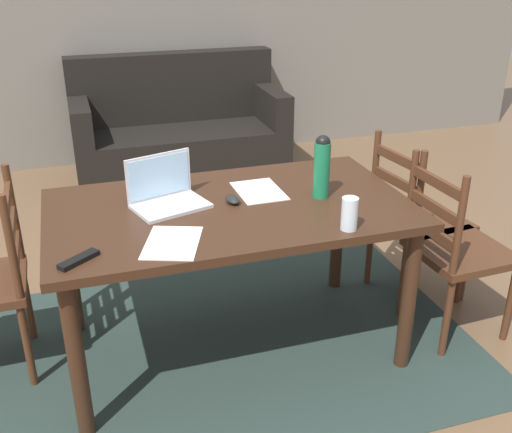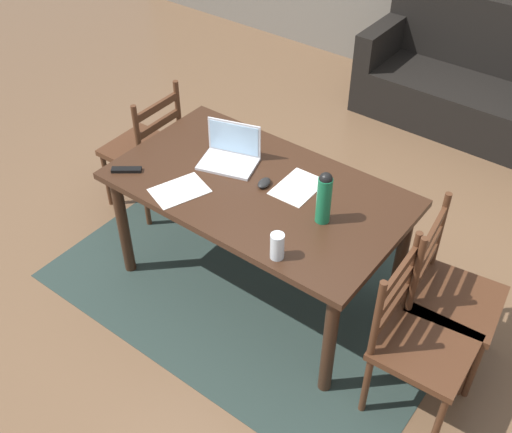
{
  "view_description": "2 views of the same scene",
  "coord_description": "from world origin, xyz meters",
  "px_view_note": "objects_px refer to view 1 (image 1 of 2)",
  "views": [
    {
      "loc": [
        -0.65,
        -2.43,
        1.87
      ],
      "look_at": [
        0.13,
        0.01,
        0.7
      ],
      "focal_mm": 42.21,
      "sensor_mm": 36.0,
      "label": 1
    },
    {
      "loc": [
        1.62,
        -2.16,
        2.87
      ],
      "look_at": [
        0.09,
        -0.14,
        0.7
      ],
      "focal_mm": 43.47,
      "sensor_mm": 36.0,
      "label": 2
    }
  ],
  "objects_px": {
    "water_bottle": "(322,165)",
    "computer_mouse": "(233,199)",
    "chair_right_far": "(415,221)",
    "couch": "(179,131)",
    "drinking_glass": "(349,214)",
    "dining_table": "(230,224)",
    "chair_right_near": "(455,251)",
    "laptop": "(166,193)",
    "tv_remote": "(79,260)"
  },
  "relations": [
    {
      "from": "dining_table",
      "to": "laptop",
      "type": "xyz_separation_m",
      "value": [
        -0.27,
        0.1,
        0.15
      ]
    },
    {
      "from": "dining_table",
      "to": "chair_right_near",
      "type": "bearing_deg",
      "value": -9.69
    },
    {
      "from": "couch",
      "to": "drinking_glass",
      "type": "xyz_separation_m",
      "value": [
        0.15,
        -3.04,
        0.49
      ]
    },
    {
      "from": "computer_mouse",
      "to": "chair_right_far",
      "type": "bearing_deg",
      "value": 1.0
    },
    {
      "from": "chair_right_far",
      "to": "laptop",
      "type": "bearing_deg",
      "value": -176.65
    },
    {
      "from": "dining_table",
      "to": "water_bottle",
      "type": "relative_size",
      "value": 5.47
    },
    {
      "from": "water_bottle",
      "to": "drinking_glass",
      "type": "bearing_deg",
      "value": -94.43
    },
    {
      "from": "chair_right_far",
      "to": "couch",
      "type": "distance_m",
      "value": 2.62
    },
    {
      "from": "couch",
      "to": "water_bottle",
      "type": "bearing_deg",
      "value": -86.21
    },
    {
      "from": "chair_right_far",
      "to": "drinking_glass",
      "type": "bearing_deg",
      "value": -140.93
    },
    {
      "from": "chair_right_near",
      "to": "laptop",
      "type": "height_order",
      "value": "laptop"
    },
    {
      "from": "couch",
      "to": "laptop",
      "type": "distance_m",
      "value": 2.65
    },
    {
      "from": "couch",
      "to": "laptop",
      "type": "height_order",
      "value": "laptop"
    },
    {
      "from": "couch",
      "to": "water_bottle",
      "type": "relative_size",
      "value": 5.99
    },
    {
      "from": "chair_right_near",
      "to": "couch",
      "type": "distance_m",
      "value": 2.97
    },
    {
      "from": "water_bottle",
      "to": "tv_remote",
      "type": "xyz_separation_m",
      "value": [
        -1.12,
        -0.31,
        -0.15
      ]
    },
    {
      "from": "laptop",
      "to": "dining_table",
      "type": "bearing_deg",
      "value": -20.28
    },
    {
      "from": "computer_mouse",
      "to": "laptop",
      "type": "bearing_deg",
      "value": 158.86
    },
    {
      "from": "couch",
      "to": "computer_mouse",
      "type": "bearing_deg",
      "value": -95.15
    },
    {
      "from": "tv_remote",
      "to": "computer_mouse",
      "type": "bearing_deg",
      "value": -99.94
    },
    {
      "from": "couch",
      "to": "dining_table",
      "type": "bearing_deg",
      "value": -95.53
    },
    {
      "from": "water_bottle",
      "to": "computer_mouse",
      "type": "relative_size",
      "value": 3.0
    },
    {
      "from": "chair_right_near",
      "to": "computer_mouse",
      "type": "relative_size",
      "value": 9.5
    },
    {
      "from": "chair_right_far",
      "to": "computer_mouse",
      "type": "bearing_deg",
      "value": -171.92
    },
    {
      "from": "laptop",
      "to": "chair_right_far",
      "type": "bearing_deg",
      "value": 3.35
    },
    {
      "from": "water_bottle",
      "to": "computer_mouse",
      "type": "distance_m",
      "value": 0.44
    },
    {
      "from": "couch",
      "to": "chair_right_far",
      "type": "bearing_deg",
      "value": -70.95
    },
    {
      "from": "water_bottle",
      "to": "computer_mouse",
      "type": "xyz_separation_m",
      "value": [
        -0.41,
        0.06,
        -0.14
      ]
    },
    {
      "from": "chair_right_far",
      "to": "laptop",
      "type": "height_order",
      "value": "laptop"
    },
    {
      "from": "laptop",
      "to": "computer_mouse",
      "type": "relative_size",
      "value": 3.71
    },
    {
      "from": "computer_mouse",
      "to": "tv_remote",
      "type": "xyz_separation_m",
      "value": [
        -0.7,
        -0.37,
        -0.01
      ]
    },
    {
      "from": "dining_table",
      "to": "drinking_glass",
      "type": "height_order",
      "value": "drinking_glass"
    },
    {
      "from": "chair_right_far",
      "to": "couch",
      "type": "height_order",
      "value": "couch"
    },
    {
      "from": "chair_right_far",
      "to": "laptop",
      "type": "relative_size",
      "value": 2.56
    },
    {
      "from": "chair_right_far",
      "to": "drinking_glass",
      "type": "xyz_separation_m",
      "value": [
        -0.7,
        -0.57,
        0.39
      ]
    },
    {
      "from": "water_bottle",
      "to": "tv_remote",
      "type": "distance_m",
      "value": 1.17
    },
    {
      "from": "dining_table",
      "to": "computer_mouse",
      "type": "xyz_separation_m",
      "value": [
        0.02,
        0.03,
        0.11
      ]
    },
    {
      "from": "drinking_glass",
      "to": "tv_remote",
      "type": "distance_m",
      "value": 1.09
    },
    {
      "from": "dining_table",
      "to": "chair_right_near",
      "type": "xyz_separation_m",
      "value": [
        1.11,
        -0.19,
        -0.22
      ]
    },
    {
      "from": "laptop",
      "to": "drinking_glass",
      "type": "distance_m",
      "value": 0.84
    },
    {
      "from": "chair_right_far",
      "to": "water_bottle",
      "type": "xyz_separation_m",
      "value": [
        -0.68,
        -0.21,
        0.47
      ]
    },
    {
      "from": "dining_table",
      "to": "chair_right_far",
      "type": "xyz_separation_m",
      "value": [
        1.11,
        0.18,
        -0.22
      ]
    },
    {
      "from": "dining_table",
      "to": "chair_right_far",
      "type": "distance_m",
      "value": 1.15
    },
    {
      "from": "dining_table",
      "to": "drinking_glass",
      "type": "relative_size",
      "value": 11.61
    },
    {
      "from": "dining_table",
      "to": "tv_remote",
      "type": "bearing_deg",
      "value": -153.53
    },
    {
      "from": "chair_right_far",
      "to": "tv_remote",
      "type": "distance_m",
      "value": 1.89
    },
    {
      "from": "dining_table",
      "to": "chair_right_near",
      "type": "relative_size",
      "value": 1.73
    },
    {
      "from": "chair_right_far",
      "to": "chair_right_near",
      "type": "height_order",
      "value": "same"
    },
    {
      "from": "laptop",
      "to": "tv_remote",
      "type": "height_order",
      "value": "laptop"
    },
    {
      "from": "chair_right_near",
      "to": "tv_remote",
      "type": "distance_m",
      "value": 1.83
    }
  ]
}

